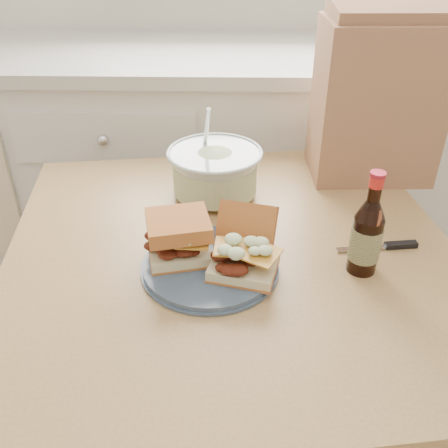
{
  "coord_description": "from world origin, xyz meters",
  "views": [
    {
      "loc": [
        -0.11,
        0.02,
        1.34
      ],
      "look_at": [
        -0.13,
        0.81,
        0.83
      ],
      "focal_mm": 40.0,
      "sensor_mm": 36.0,
      "label": 1
    }
  ],
  "objects_px": {
    "plate": "(210,266)",
    "dining_table": "(232,292)",
    "coleslaw_bowl": "(215,174)",
    "paper_bag": "(377,102)",
    "beer_bottle": "(367,235)"
  },
  "relations": [
    {
      "from": "plate",
      "to": "dining_table",
      "type": "bearing_deg",
      "value": 56.22
    },
    {
      "from": "dining_table",
      "to": "coleslaw_bowl",
      "type": "bearing_deg",
      "value": 93.12
    },
    {
      "from": "dining_table",
      "to": "paper_bag",
      "type": "bearing_deg",
      "value": 37.86
    },
    {
      "from": "plate",
      "to": "paper_bag",
      "type": "xyz_separation_m",
      "value": [
        0.38,
        0.42,
        0.18
      ]
    },
    {
      "from": "dining_table",
      "to": "coleslaw_bowl",
      "type": "height_order",
      "value": "coleslaw_bowl"
    },
    {
      "from": "plate",
      "to": "coleslaw_bowl",
      "type": "relative_size",
      "value": 1.15
    },
    {
      "from": "coleslaw_bowl",
      "to": "beer_bottle",
      "type": "distance_m",
      "value": 0.4
    },
    {
      "from": "plate",
      "to": "coleslaw_bowl",
      "type": "xyz_separation_m",
      "value": [
        -0.0,
        0.29,
        0.05
      ]
    },
    {
      "from": "coleslaw_bowl",
      "to": "beer_bottle",
      "type": "relative_size",
      "value": 1.07
    },
    {
      "from": "beer_bottle",
      "to": "plate",
      "type": "bearing_deg",
      "value": 167.73
    },
    {
      "from": "dining_table",
      "to": "beer_bottle",
      "type": "height_order",
      "value": "beer_bottle"
    },
    {
      "from": "beer_bottle",
      "to": "dining_table",
      "type": "bearing_deg",
      "value": 153.09
    },
    {
      "from": "coleslaw_bowl",
      "to": "beer_bottle",
      "type": "bearing_deg",
      "value": -44.22
    },
    {
      "from": "dining_table",
      "to": "beer_bottle",
      "type": "relative_size",
      "value": 4.94
    },
    {
      "from": "dining_table",
      "to": "beer_bottle",
      "type": "bearing_deg",
      "value": -21.38
    }
  ]
}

